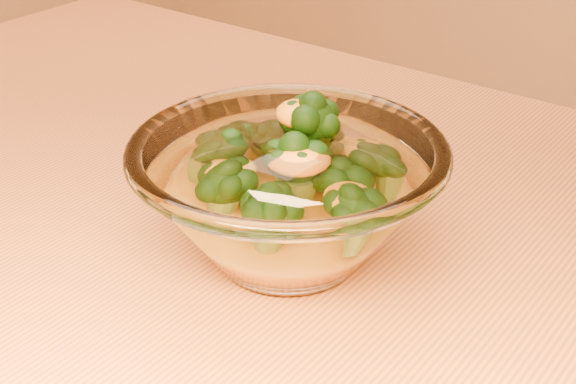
{
  "coord_description": "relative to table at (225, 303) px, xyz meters",
  "views": [
    {
      "loc": [
        0.4,
        -0.44,
        1.1
      ],
      "look_at": [
        0.09,
        -0.02,
        0.81
      ],
      "focal_mm": 50.0,
      "sensor_mm": 36.0,
      "label": 1
    }
  ],
  "objects": [
    {
      "name": "table",
      "position": [
        0.0,
        0.0,
        0.0
      ],
      "size": [
        1.2,
        0.8,
        0.75
      ],
      "color": "#C26A3A",
      "rests_on": "ground"
    },
    {
      "name": "glass_bowl",
      "position": [
        0.09,
        -0.02,
        0.15
      ],
      "size": [
        0.24,
        0.24,
        0.1
      ],
      "color": "white",
      "rests_on": "table"
    },
    {
      "name": "cheese_sauce",
      "position": [
        0.09,
        -0.02,
        0.13
      ],
      "size": [
        0.14,
        0.14,
        0.04
      ],
      "primitive_type": "ellipsoid",
      "color": "orange",
      "rests_on": "glass_bowl"
    },
    {
      "name": "broccoli_heap",
      "position": [
        0.09,
        -0.01,
        0.17
      ],
      "size": [
        0.16,
        0.14,
        0.09
      ],
      "color": "black",
      "rests_on": "cheese_sauce"
    }
  ]
}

